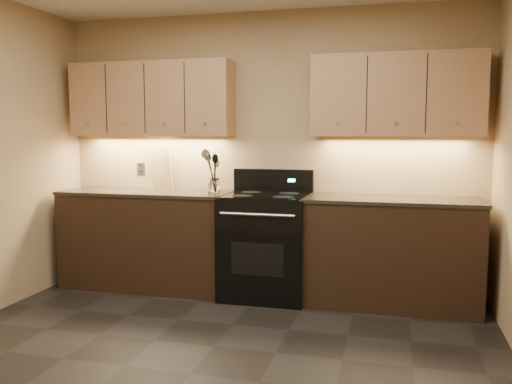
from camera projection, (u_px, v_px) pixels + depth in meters
The scene contains 15 objects.
floor at pixel (190, 374), 3.34m from camera, with size 4.00×4.00×0.00m, color black.
wall_back at pixel (266, 152), 5.13m from camera, with size 4.00×0.04×2.60m, color tan.
counter_left at pixel (148, 239), 5.20m from camera, with size 1.62×0.62×0.93m.
counter_right at pixel (392, 252), 4.63m from camera, with size 1.46×0.62×0.93m.
stove at pixel (266, 244), 4.89m from camera, with size 0.76×0.68×1.14m.
upper_cab_left at pixel (152, 99), 5.20m from camera, with size 1.60×0.30×0.70m, color tan.
upper_cab_right at pixel (396, 95), 4.63m from camera, with size 1.44×0.30×0.70m, color tan.
outlet_plate at pixel (141, 169), 5.46m from camera, with size 0.09×0.01×0.12m, color #B2B5BA.
utensil_crock at pixel (214, 186), 4.97m from camera, with size 0.13×0.13×0.14m.
cutting_board at pixel (158, 167), 5.39m from camera, with size 0.33×0.02×0.42m, color tan.
wooden_spoon at pixel (210, 175), 4.97m from camera, with size 0.06×0.06×0.29m, color tan, non-canonical shape.
black_spoon at pixel (215, 173), 4.97m from camera, with size 0.06×0.06×0.34m, color black, non-canonical shape.
black_turner at pixel (215, 172), 4.94m from camera, with size 0.08×0.08×0.35m, color black, non-canonical shape.
steel_spatula at pixel (216, 171), 4.95m from camera, with size 0.08×0.08×0.37m, color silver, non-canonical shape.
steel_skimmer at pixel (218, 170), 4.94m from camera, with size 0.09×0.09×0.39m, color silver, non-canonical shape.
Camera 1 is at (1.20, -3.00, 1.49)m, focal length 38.00 mm.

